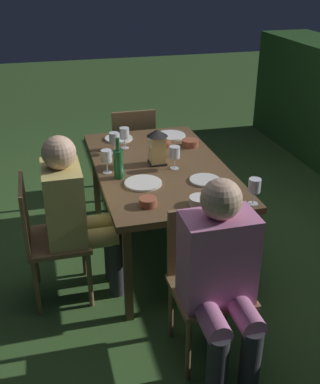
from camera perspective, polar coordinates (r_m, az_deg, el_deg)
ground_plane at (r=3.81m, az=0.00°, el=-6.94°), size 16.00×16.00×0.00m
dining_table at (r=3.48m, az=0.00°, el=2.41°), size 1.60×0.93×0.73m
chair_head_near at (r=4.50m, az=-3.39°, el=5.45°), size 0.40×0.42×0.87m
chair_side_left_b at (r=3.16m, az=-13.57°, el=-5.04°), size 0.42×0.40×0.87m
person_in_mustard at (r=3.09m, az=-10.26°, el=-2.22°), size 0.38×0.47×1.15m
chair_head_far at (r=2.71m, az=5.70°, el=-10.16°), size 0.40×0.42×0.87m
person_in_pink at (r=2.48m, az=7.41°, el=-9.93°), size 0.48×0.38×1.15m
lantern_centerpiece at (r=3.43m, az=-0.34°, el=5.72°), size 0.15×0.15×0.27m
green_bottle_on_table at (r=3.22m, az=-5.05°, el=3.48°), size 0.07×0.07×0.29m
wine_glass_a at (r=3.31m, az=-6.50°, el=4.22°), size 0.08×0.08×0.17m
wine_glass_b at (r=3.36m, az=1.78°, el=4.69°), size 0.08×0.08×0.17m
wine_glass_c at (r=3.75m, az=-4.33°, el=6.99°), size 0.08×0.08×0.17m
wine_glass_d at (r=2.92m, az=11.36°, el=0.63°), size 0.08×0.08×0.17m
wine_glass_e at (r=3.65m, az=-5.57°, el=6.39°), size 0.08×0.08×0.17m
plate_a at (r=3.98m, az=-5.03°, el=6.47°), size 0.23×0.23×0.01m
plate_b at (r=3.16m, az=-2.06°, el=1.09°), size 0.25×0.25×0.01m
plate_c at (r=4.04m, az=1.27°, el=6.86°), size 0.26×0.26×0.01m
plate_d at (r=3.22m, az=5.45°, el=1.44°), size 0.21×0.21×0.01m
bowl_olives at (r=3.82m, az=3.68°, el=5.97°), size 0.13×0.13×0.05m
bowl_bread at (r=2.90m, az=4.88°, el=-1.06°), size 0.14×0.14×0.05m
bowl_salad at (r=3.81m, az=0.51°, el=5.86°), size 0.11×0.11×0.04m
bowl_dip at (r=2.88m, az=-1.46°, el=-1.18°), size 0.11×0.11×0.05m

